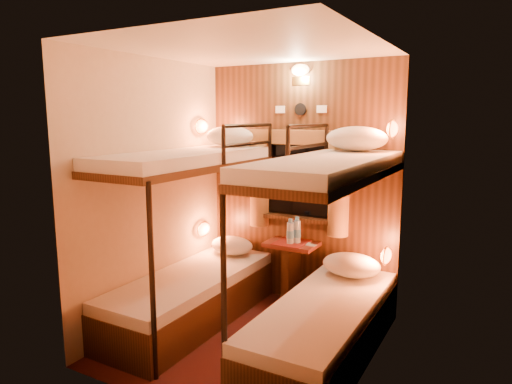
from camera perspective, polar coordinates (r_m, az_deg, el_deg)
The scene contains 22 objects.
floor at distance 4.09m, azimuth -0.91°, elevation -18.00°, with size 2.10×2.10×0.00m, color #3C1610.
ceiling at distance 3.66m, azimuth -1.01°, elevation 17.56°, with size 2.10×2.10×0.00m, color silver.
wall_back at distance 4.61m, azimuth 5.61°, elevation 0.89°, with size 2.40×2.40×0.00m, color #C6B293.
wall_front at distance 2.85m, azimuth -11.65°, elevation -4.61°, with size 2.40×2.40×0.00m, color #C6B293.
wall_left at distance 4.27m, azimuth -12.63°, elevation 0.02°, with size 2.40×2.40×0.00m, color #C6B293.
wall_right at distance 3.31m, azimuth 14.20°, elevation -2.75°, with size 2.40×2.40×0.00m, color #C6B293.
back_panel at distance 4.60m, azimuth 5.53°, elevation 0.87°, with size 2.00×0.03×2.40m, color #321E0E.
bunk_left at distance 4.26m, azimuth -8.11°, elevation -8.78°, with size 0.72×1.90×1.82m.
bunk_right at distance 3.66m, azimuth 8.63°, elevation -11.88°, with size 0.72×1.90×1.82m.
window at distance 4.58m, azimuth 5.37°, elevation 0.58°, with size 1.00×0.12×0.79m.
curtains at distance 4.53m, azimuth 5.22°, elevation 1.56°, with size 1.10×0.22×1.00m.
back_fixtures at distance 4.53m, azimuth 5.56°, elevation 14.00°, with size 0.54×0.09×0.48m.
reading_lamps at distance 4.29m, azimuth 3.74°, elevation 0.82°, with size 2.00×0.20×1.25m.
table at distance 4.62m, azimuth 4.44°, elevation -9.11°, with size 0.50×0.34×0.66m.
bottle_left at distance 4.48m, azimuth 4.30°, elevation -5.13°, with size 0.07×0.07×0.25m.
bottle_right at distance 4.51m, azimuth 5.14°, elevation -4.98°, with size 0.08×0.08×0.26m.
sachet_a at distance 4.47m, azimuth 6.92°, elevation -6.60°, with size 0.09×0.07×0.01m, color silver.
sachet_b at distance 4.53m, azimuth 6.44°, elevation -6.37°, with size 0.06×0.05×0.00m, color silver.
pillow_lower_left at distance 4.81m, azimuth -3.03°, elevation -6.68°, with size 0.47×0.33×0.18m, color silver.
pillow_lower_right at distance 4.24m, azimuth 11.82°, elevation -8.92°, with size 0.53×0.38×0.21m, color silver.
pillow_upper_left at distance 4.61m, azimuth -3.32°, elevation 6.99°, with size 0.51×0.36×0.20m, color silver.
pillow_upper_right at distance 4.06m, azimuth 12.48°, elevation 6.55°, with size 0.54×0.38×0.21m, color silver.
Camera 1 is at (1.82, -3.13, 1.88)m, focal length 32.00 mm.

